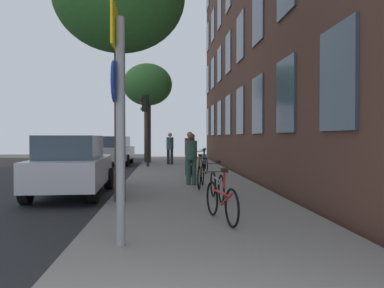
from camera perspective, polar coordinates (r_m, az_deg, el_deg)
name	(u,v)px	position (r m, az deg, el deg)	size (l,w,h in m)	color
ground_plane	(99,175)	(17.32, -12.90, -4.31)	(41.80, 41.80, 0.00)	#332D28
road_asphalt	(47,176)	(17.76, -19.63, -4.19)	(7.00, 38.00, 0.01)	#232326
sidewalk	(183,173)	(17.12, -1.22, -4.15)	(4.20, 38.00, 0.12)	gray
building_facade	(247,16)	(17.59, 7.72, 17.42)	(0.56, 27.00, 13.09)	#513328
sign_post	(119,107)	(5.59, -10.26, 5.15)	(0.16, 0.60, 3.27)	gray
traffic_light	(146,117)	(20.33, -6.52, 3.76)	(0.43, 0.24, 3.58)	black
tree_far	(147,86)	(23.99, -6.26, 8.11)	(2.86, 2.86, 5.74)	#4C3823
bicycle_0	(221,200)	(7.18, 4.16, -7.91)	(0.49, 1.69, 0.93)	black
bicycle_1	(217,184)	(9.56, 3.53, -5.68)	(0.42, 1.68, 0.93)	black
bicycle_2	(201,174)	(11.92, 1.26, -4.28)	(0.48, 1.61, 0.97)	black
bicycle_3	(192,169)	(14.30, 0.02, -3.46)	(0.42, 1.69, 0.93)	black
bicycle_4	(203,164)	(16.73, 1.56, -2.75)	(0.42, 1.70, 0.97)	black
bicycle_5	(204,160)	(19.15, 1.75, -2.31)	(0.42, 1.65, 0.95)	black
pedestrian_0	(191,155)	(12.49, -0.10, -1.60)	(0.47, 0.47, 1.59)	#33594C
pedestrian_1	(190,150)	(15.53, -0.33, -0.91)	(0.53, 0.53, 1.68)	#26262D
pedestrian_2	(170,146)	(21.90, -3.10, -0.31)	(0.54, 0.54, 1.71)	#26262D
car_0	(72,165)	(11.36, -16.47, -2.84)	(1.90, 4.35, 1.62)	silver
car_1	(114,150)	(23.37, -10.88, -0.86)	(1.98, 4.32, 1.62)	#B7B7BC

